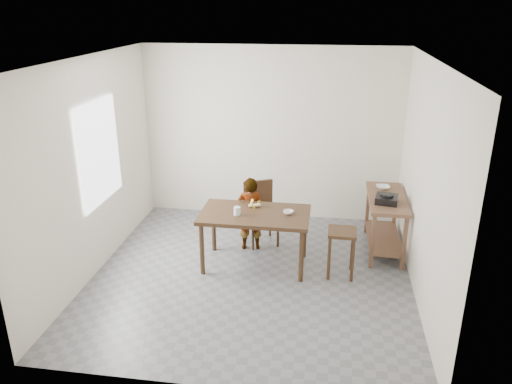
# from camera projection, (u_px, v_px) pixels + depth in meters

# --- Properties ---
(floor) EXTENTS (4.00, 4.00, 0.04)m
(floor) POSITION_uv_depth(u_px,v_px,m) (251.00, 277.00, 6.39)
(floor) COLOR slate
(floor) RESTS_ON ground
(ceiling) EXTENTS (4.00, 4.00, 0.04)m
(ceiling) POSITION_uv_depth(u_px,v_px,m) (251.00, 57.00, 5.41)
(ceiling) COLOR white
(ceiling) RESTS_ON wall_back
(wall_back) EXTENTS (4.00, 0.04, 2.70)m
(wall_back) POSITION_uv_depth(u_px,v_px,m) (271.00, 134.00, 7.77)
(wall_back) COLOR silver
(wall_back) RESTS_ON ground
(wall_front) EXTENTS (4.00, 0.04, 2.70)m
(wall_front) POSITION_uv_depth(u_px,v_px,m) (212.00, 257.00, 4.04)
(wall_front) COLOR silver
(wall_front) RESTS_ON ground
(wall_left) EXTENTS (0.04, 4.00, 2.70)m
(wall_left) POSITION_uv_depth(u_px,v_px,m) (90.00, 168.00, 6.18)
(wall_left) COLOR silver
(wall_left) RESTS_ON ground
(wall_right) EXTENTS (0.04, 4.00, 2.70)m
(wall_right) POSITION_uv_depth(u_px,v_px,m) (428.00, 185.00, 5.62)
(wall_right) COLOR silver
(wall_right) RESTS_ON ground
(window_pane) EXTENTS (0.02, 1.10, 1.30)m
(window_pane) POSITION_uv_depth(u_px,v_px,m) (100.00, 152.00, 6.30)
(window_pane) COLOR silver
(window_pane) RESTS_ON wall_left
(dining_table) EXTENTS (1.40, 0.80, 0.75)m
(dining_table) POSITION_uv_depth(u_px,v_px,m) (255.00, 239.00, 6.53)
(dining_table) COLOR #3C2716
(dining_table) RESTS_ON floor
(prep_counter) EXTENTS (0.50, 1.20, 0.80)m
(prep_counter) POSITION_uv_depth(u_px,v_px,m) (385.00, 224.00, 6.93)
(prep_counter) COLOR brown
(prep_counter) RESTS_ON floor
(child) EXTENTS (0.43, 0.32, 1.06)m
(child) POSITION_uv_depth(u_px,v_px,m) (250.00, 214.00, 6.92)
(child) COLOR white
(child) RESTS_ON floor
(dining_chair) EXTENTS (0.57, 0.57, 0.89)m
(dining_chair) POSITION_uv_depth(u_px,v_px,m) (262.00, 214.00, 7.11)
(dining_chair) COLOR #3C2716
(dining_chair) RESTS_ON floor
(stool) EXTENTS (0.36, 0.36, 0.62)m
(stool) POSITION_uv_depth(u_px,v_px,m) (341.00, 253.00, 6.31)
(stool) COLOR #3C2716
(stool) RESTS_ON floor
(glass_tumbler) EXTENTS (0.11, 0.11, 0.11)m
(glass_tumbler) POSITION_uv_depth(u_px,v_px,m) (237.00, 211.00, 6.32)
(glass_tumbler) COLOR white
(glass_tumbler) RESTS_ON dining_table
(small_bowl) EXTENTS (0.14, 0.14, 0.04)m
(small_bowl) POSITION_uv_depth(u_px,v_px,m) (288.00, 212.00, 6.36)
(small_bowl) COLOR white
(small_bowl) RESTS_ON dining_table
(banana) EXTENTS (0.20, 0.16, 0.07)m
(banana) POSITION_uv_depth(u_px,v_px,m) (254.00, 205.00, 6.56)
(banana) COLOR #DBCD55
(banana) RESTS_ON dining_table
(serving_bowl) EXTENTS (0.20, 0.20, 0.05)m
(serving_bowl) POSITION_uv_depth(u_px,v_px,m) (383.00, 187.00, 7.06)
(serving_bowl) COLOR white
(serving_bowl) RESTS_ON prep_counter
(gas_burner) EXTENTS (0.33, 0.33, 0.09)m
(gas_burner) POSITION_uv_depth(u_px,v_px,m) (387.00, 199.00, 6.57)
(gas_burner) COLOR black
(gas_burner) RESTS_ON prep_counter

